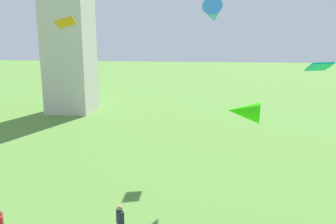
# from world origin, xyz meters

# --- Properties ---
(person_1) EXTENTS (0.44, 0.52, 1.73)m
(person_1) POSITION_xyz_m (-2.02, 11.90, 0.98)
(person_1) COLOR red
(person_1) RESTS_ON ground_plane
(kite_flying_0) EXTENTS (1.46, 2.24, 1.93)m
(kite_flying_0) POSITION_xyz_m (1.84, 21.18, 10.22)
(kite_flying_0) COLOR #3796EB
(kite_flying_1) EXTENTS (1.50, 1.16, 1.00)m
(kite_flying_1) POSITION_xyz_m (3.20, 13.42, 5.68)
(kite_flying_1) COLOR #2DEE09
(kite_flying_2) EXTENTS (1.36, 1.03, 0.91)m
(kite_flying_2) POSITION_xyz_m (-8.84, 23.70, 9.82)
(kite_flying_2) COLOR orange
(kite_flying_5) EXTENTS (1.08, 1.49, 0.61)m
(kite_flying_5) POSITION_xyz_m (7.30, 17.29, 7.32)
(kite_flying_5) COLOR #04B89C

